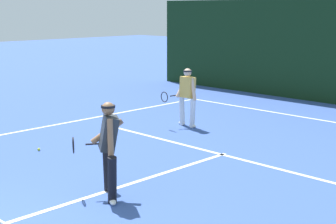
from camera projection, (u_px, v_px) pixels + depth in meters
name	position (u px, v px, depth m)	size (l,w,h in m)	color
court_line_baseline_far	(327.00, 121.00, 14.74)	(10.40, 0.10, 0.01)	white
court_line_service	(222.00, 154.00, 11.36)	(8.48, 0.10, 0.01)	white
court_line_centre	(115.00, 189.00, 9.21)	(0.10, 6.40, 0.01)	white
player_near	(108.00, 145.00, 8.65)	(1.16, 0.84, 1.68)	black
player_far	(187.00, 95.00, 13.94)	(0.83, 0.83, 1.62)	silver
tennis_ball	(39.00, 149.00, 11.67)	(0.07, 0.07, 0.07)	#D1E033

